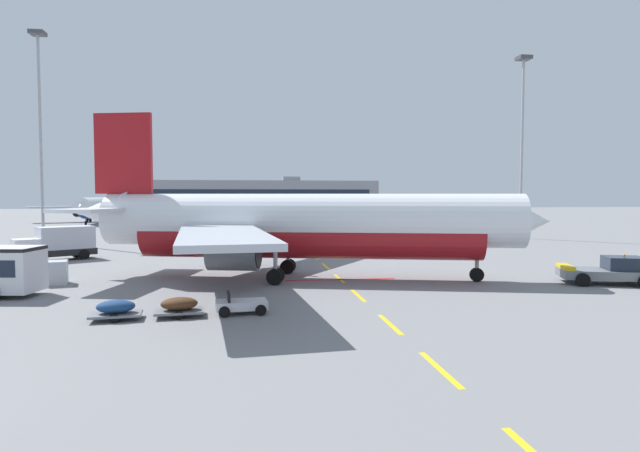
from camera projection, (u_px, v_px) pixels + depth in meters
name	position (u px, v px, depth m)	size (l,w,h in m)	color
ground	(508.00, 250.00, 59.53)	(400.00, 400.00, 0.00)	slate
apron_paint_markings	(313.00, 255.00, 54.62)	(8.00, 94.18, 0.01)	yellow
airliner_foreground	(301.00, 225.00, 38.93)	(34.47, 33.61, 12.20)	white
pushback_tug	(610.00, 271.00, 36.79)	(6.57, 4.53, 2.08)	slate
airliner_mid_left	(98.00, 207.00, 119.30)	(31.45, 31.60, 11.09)	silver
fuel_service_truck	(57.00, 243.00, 50.33)	(7.18, 5.82, 3.14)	black
baggage_train	(180.00, 306.00, 26.90)	(8.70, 2.36, 1.14)	silver
uld_cargo_container	(55.00, 273.00, 36.71)	(1.93, 1.90, 1.60)	#B7BCC6
apron_light_mast_near	(40.00, 113.00, 68.95)	(1.80, 1.80, 27.01)	slate
apron_light_mast_far	(522.00, 126.00, 75.07)	(1.80, 1.80, 25.40)	slate
terminal_satellite	(256.00, 197.00, 186.90)	(81.58, 24.12, 12.59)	gray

